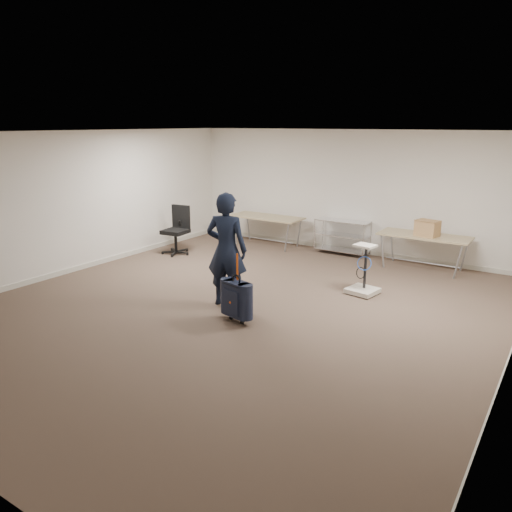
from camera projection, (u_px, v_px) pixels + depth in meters
The scene contains 10 objects.
ground at pixel (236, 309), 8.15m from camera, with size 9.00×9.00×0.00m, color #3F3126.
room_shell at pixel (279, 284), 9.25m from camera, with size 8.00×9.00×9.00m.
folding_table_left at pixel (266, 218), 12.17m from camera, with size 1.80×0.75×0.73m.
folding_table_right at pixel (424, 237), 10.15m from camera, with size 1.80×0.75×0.73m.
wire_shelf at pixel (342, 235), 11.42m from camera, with size 1.22×0.47×0.80m.
person at pixel (227, 250), 8.10m from camera, with size 0.69×0.45×1.88m, color black.
suitcase at pixel (237, 299), 7.52m from camera, with size 0.43×0.31×1.08m.
office_chair at pixel (177, 239), 11.52m from camera, with size 0.67×0.67×1.10m.
equipment_cart at pixel (363, 281), 8.80m from camera, with size 0.56×0.56×0.90m.
cardboard_box at pixel (427, 228), 10.01m from camera, with size 0.43×0.32×0.32m, color #8B6241.
Camera 1 is at (4.47, -6.21, 2.95)m, focal length 35.00 mm.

